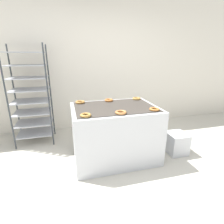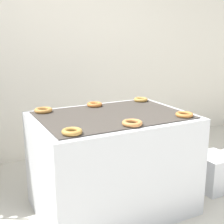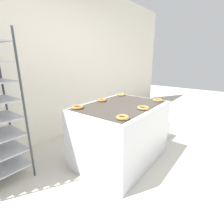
{
  "view_description": "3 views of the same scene",
  "coord_description": "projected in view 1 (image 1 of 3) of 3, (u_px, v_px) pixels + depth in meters",
  "views": [
    {
      "loc": [
        -0.66,
        -1.67,
        1.54
      ],
      "look_at": [
        0.0,
        0.85,
        0.7
      ],
      "focal_mm": 28.0,
      "sensor_mm": 36.0,
      "label": 1
    },
    {
      "loc": [
        -1.11,
        -1.46,
        1.46
      ],
      "look_at": [
        0.0,
        0.7,
        0.85
      ],
      "focal_mm": 50.0,
      "sensor_mm": 36.0,
      "label": 2
    },
    {
      "loc": [
        -1.87,
        -0.56,
        1.43
      ],
      "look_at": [
        0.0,
        0.85,
        0.7
      ],
      "focal_mm": 28.0,
      "sensor_mm": 36.0,
      "label": 3
    }
  ],
  "objects": [
    {
      "name": "donut_near_left",
      "position": [
        86.0,
        115.0,
        2.14
      ],
      "size": [
        0.14,
        0.14,
        0.03
      ],
      "primitive_type": "torus",
      "color": "#AC7D38",
      "rests_on": "fryer_machine"
    },
    {
      "name": "donut_far_left",
      "position": [
        80.0,
        102.0,
        2.74
      ],
      "size": [
        0.15,
        0.15,
        0.03
      ],
      "primitive_type": "torus",
      "color": "#A87235",
      "rests_on": "fryer_machine"
    },
    {
      "name": "wall_back",
      "position": [
        97.0,
        63.0,
        3.69
      ],
      "size": [
        8.0,
        0.05,
        2.8
      ],
      "color": "silver",
      "rests_on": "ground_plane"
    },
    {
      "name": "fryer_machine",
      "position": [
        115.0,
        132.0,
        2.69
      ],
      "size": [
        1.25,
        0.9,
        0.83
      ],
      "color": "silver",
      "rests_on": "ground_plane"
    },
    {
      "name": "baking_rack_cart",
      "position": [
        31.0,
        95.0,
        3.05
      ],
      "size": [
        0.65,
        0.49,
        1.73
      ],
      "color": "#33383D",
      "rests_on": "ground_plane"
    },
    {
      "name": "donut_near_center",
      "position": [
        121.0,
        112.0,
        2.24
      ],
      "size": [
        0.15,
        0.15,
        0.03
      ],
      "primitive_type": "torus",
      "color": "#BA763E",
      "rests_on": "fryer_machine"
    },
    {
      "name": "donut_far_right",
      "position": [
        136.0,
        99.0,
        2.97
      ],
      "size": [
        0.14,
        0.14,
        0.03
      ],
      "primitive_type": "torus",
      "color": "#A87C39",
      "rests_on": "fryer_machine"
    },
    {
      "name": "donut_near_right",
      "position": [
        155.0,
        109.0,
        2.38
      ],
      "size": [
        0.14,
        0.14,
        0.03
      ],
      "primitive_type": "torus",
      "color": "#B26D31",
      "rests_on": "fryer_machine"
    },
    {
      "name": "glaze_bin",
      "position": [
        176.0,
        143.0,
        2.87
      ],
      "size": [
        0.31,
        0.32,
        0.34
      ],
      "color": "silver",
      "rests_on": "ground_plane"
    },
    {
      "name": "donut_far_center",
      "position": [
        109.0,
        100.0,
        2.85
      ],
      "size": [
        0.14,
        0.14,
        0.03
      ],
      "primitive_type": "torus",
      "color": "#B8692F",
      "rests_on": "fryer_machine"
    },
    {
      "name": "ground_plane",
      "position": [
        129.0,
        186.0,
        2.17
      ],
      "size": [
        14.0,
        14.0,
        0.0
      ],
      "primitive_type": "plane",
      "color": "beige"
    }
  ]
}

